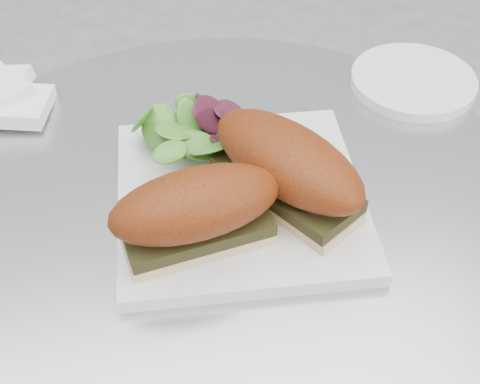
{
  "coord_description": "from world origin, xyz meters",
  "views": [
    {
      "loc": [
        -0.08,
        -0.44,
        1.22
      ],
      "look_at": [
        0.02,
        0.01,
        0.77
      ],
      "focal_mm": 50.0,
      "sensor_mm": 36.0,
      "label": 1
    }
  ],
  "objects_px": {
    "saucer": "(413,81)",
    "sandwich_left": "(196,211)",
    "plate": "(240,198)",
    "sandwich_right": "(287,167)"
  },
  "relations": [
    {
      "from": "sandwich_left",
      "to": "plate",
      "type": "bearing_deg",
      "value": 39.07
    },
    {
      "from": "sandwich_right",
      "to": "plate",
      "type": "bearing_deg",
      "value": -143.77
    },
    {
      "from": "saucer",
      "to": "sandwich_right",
      "type": "bearing_deg",
      "value": -141.18
    },
    {
      "from": "plate",
      "to": "saucer",
      "type": "distance_m",
      "value": 0.3
    },
    {
      "from": "saucer",
      "to": "sandwich_left",
      "type": "bearing_deg",
      "value": -145.75
    },
    {
      "from": "plate",
      "to": "saucer",
      "type": "xyz_separation_m",
      "value": [
        0.26,
        0.15,
        -0.0
      ]
    },
    {
      "from": "saucer",
      "to": "plate",
      "type": "bearing_deg",
      "value": -148.9
    },
    {
      "from": "sandwich_left",
      "to": "sandwich_right",
      "type": "distance_m",
      "value": 0.1
    },
    {
      "from": "plate",
      "to": "sandwich_left",
      "type": "bearing_deg",
      "value": -133.47
    },
    {
      "from": "plate",
      "to": "saucer",
      "type": "relative_size",
      "value": 1.59
    }
  ]
}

